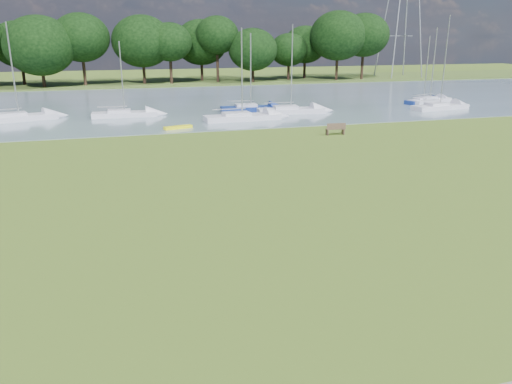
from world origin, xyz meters
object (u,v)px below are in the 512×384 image
object	(u,v)px
sailboat_1	(241,115)
sailboat_9	(423,100)
sailboat_2	(124,112)
sailboat_3	(250,107)
riverbank_bench	(336,129)
kayak	(178,127)
sailboat_5	(290,109)
sailboat_8	(430,99)
sailboat_0	(440,105)
sailboat_7	(18,116)

from	to	relation	value
sailboat_1	sailboat_9	size ratio (longest dim) A/B	1.09
sailboat_2	sailboat_3	bearing A→B (deg)	2.75
riverbank_bench	sailboat_1	bearing A→B (deg)	125.43
sailboat_1	sailboat_9	world-z (taller)	sailboat_1
kayak	sailboat_2	xyz separation A→B (m)	(-4.37, 8.54, 0.31)
sailboat_3	sailboat_5	size ratio (longest dim) A/B	0.90
sailboat_5	sailboat_8	world-z (taller)	sailboat_5
riverbank_bench	sailboat_0	size ratio (longest dim) A/B	0.17
sailboat_0	sailboat_9	bearing A→B (deg)	68.02
kayak	sailboat_1	distance (m)	7.28
kayak	sailboat_9	size ratio (longest dim) A/B	0.32
sailboat_0	sailboat_5	world-z (taller)	sailboat_0
sailboat_7	kayak	bearing A→B (deg)	-49.22
sailboat_0	sailboat_3	xyz separation A→B (m)	(-20.88, 4.53, 0.00)
sailboat_2	sailboat_9	bearing A→B (deg)	3.22
sailboat_0	sailboat_9	size ratio (longest dim) A/B	1.27
sailboat_5	sailboat_7	world-z (taller)	sailboat_7
riverbank_bench	sailboat_7	distance (m)	30.63
sailboat_9	sailboat_2	bearing A→B (deg)	165.26
riverbank_bench	sailboat_5	size ratio (longest dim) A/B	0.18
sailboat_7	sailboat_9	world-z (taller)	sailboat_7
sailboat_1	sailboat_9	xyz separation A→B (m)	(24.64, 6.17, -0.01)
sailboat_2	sailboat_9	size ratio (longest dim) A/B	0.94
riverbank_bench	sailboat_2	bearing A→B (deg)	142.37
sailboat_3	sailboat_9	xyz separation A→B (m)	(22.17, 0.52, -0.03)
kayak	sailboat_0	world-z (taller)	sailboat_0
sailboat_2	sailboat_8	size ratio (longest dim) A/B	0.84
sailboat_0	sailboat_9	world-z (taller)	sailboat_0
kayak	sailboat_2	size ratio (longest dim) A/B	0.35
sailboat_9	sailboat_5	bearing A→B (deg)	173.69
sailboat_2	sailboat_8	xyz separation A→B (m)	(36.47, 0.58, 0.06)
sailboat_2	sailboat_7	xyz separation A→B (m)	(-9.96, 0.16, 0.07)
riverbank_bench	sailboat_1	xyz separation A→B (m)	(-5.71, 9.39, 0.01)
sailboat_0	sailboat_3	world-z (taller)	sailboat_0
sailboat_8	sailboat_5	bearing A→B (deg)	170.35
riverbank_bench	sailboat_3	bearing A→B (deg)	106.30
sailboat_3	sailboat_2	bearing A→B (deg)	-175.73
sailboat_2	sailboat_7	world-z (taller)	sailboat_7
kayak	sailboat_9	world-z (taller)	sailboat_9
riverbank_bench	sailboat_0	bearing A→B (deg)	34.92
sailboat_3	sailboat_8	xyz separation A→B (m)	(23.02, 0.45, 0.01)
sailboat_7	sailboat_9	xyz separation A→B (m)	(45.59, 0.49, -0.05)
riverbank_bench	sailboat_5	distance (m)	12.49
riverbank_bench	sailboat_3	xyz separation A→B (m)	(-3.25, 15.04, 0.02)
sailboat_3	sailboat_9	distance (m)	22.18
sailboat_1	sailboat_5	size ratio (longest dim) A/B	0.95
riverbank_bench	sailboat_1	size ratio (longest dim) A/B	0.19
sailboat_8	sailboat_9	distance (m)	0.85
sailboat_8	sailboat_9	world-z (taller)	sailboat_8
sailboat_5	sailboat_9	xyz separation A→B (m)	(18.44, 3.08, -0.03)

